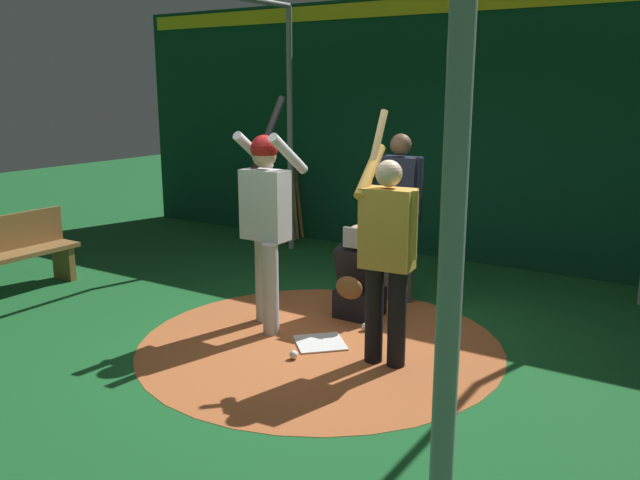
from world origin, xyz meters
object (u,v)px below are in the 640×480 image
object	(u,v)px
visitor	(387,248)
bat_rack	(292,206)
baseball_1	(365,327)
home_plate	(320,343)
catcher	(358,282)
baseball_0	(294,355)
batter	(266,212)
umpire	(399,208)

from	to	relation	value
visitor	bat_rack	world-z (taller)	visitor
bat_rack	baseball_1	xyz separation A→B (m)	(2.79, 2.78, -0.45)
baseball_1	bat_rack	bearing A→B (deg)	-135.01
home_plate	bat_rack	size ratio (longest dim) A/B	0.40
home_plate	catcher	world-z (taller)	catcher
visitor	bat_rack	xyz separation A→B (m)	(-3.33, -3.27, -0.49)
bat_rack	baseball_1	distance (m)	3.96
home_plate	catcher	distance (m)	0.86
bat_rack	baseball_1	size ratio (longest dim) A/B	14.20
bat_rack	catcher	bearing A→B (deg)	45.49
catcher	baseball_1	size ratio (longest dim) A/B	12.71
home_plate	catcher	bearing A→B (deg)	-175.77
visitor	baseball_0	xyz separation A→B (m)	(0.35, -0.67, -0.93)
home_plate	visitor	world-z (taller)	visitor
batter	catcher	distance (m)	1.17
home_plate	batter	size ratio (longest dim) A/B	0.20
visitor	home_plate	bearing A→B (deg)	-100.08
umpire	visitor	xyz separation A→B (m)	(1.54, 0.65, -0.02)
batter	bat_rack	xyz separation A→B (m)	(-3.18, -1.94, -0.62)
batter	baseball_0	distance (m)	1.35
umpire	batter	bearing A→B (deg)	-25.94
baseball_1	visitor	bearing A→B (deg)	41.28
batter	catcher	world-z (taller)	batter
home_plate	baseball_0	bearing A→B (deg)	0.02
baseball_0	baseball_1	size ratio (longest dim) A/B	1.00
batter	umpire	bearing A→B (deg)	154.06
catcher	bat_rack	distance (m)	3.56
baseball_0	baseball_1	world-z (taller)	same
bat_rack	baseball_0	xyz separation A→B (m)	(3.69, 2.60, -0.45)
batter	baseball_0	world-z (taller)	batter
visitor	batter	bearing A→B (deg)	-101.99
batter	baseball_1	world-z (taller)	batter
catcher	bat_rack	size ratio (longest dim) A/B	0.89
home_plate	batter	xyz separation A→B (m)	(-0.10, -0.65, 1.10)
baseball_0	bat_rack	bearing A→B (deg)	-144.83
baseball_0	home_plate	bearing A→B (deg)	-179.98
home_plate	baseball_0	world-z (taller)	baseball_0
baseball_1	home_plate	bearing A→B (deg)	-20.95
batter	baseball_1	distance (m)	1.41
baseball_0	umpire	bearing A→B (deg)	179.36
visitor	umpire	bearing A→B (deg)	-162.54
baseball_1	baseball_0	bearing A→B (deg)	-11.80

